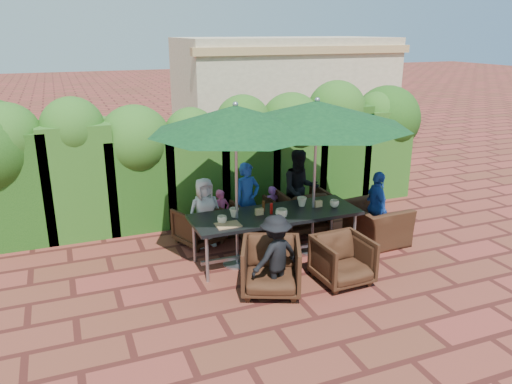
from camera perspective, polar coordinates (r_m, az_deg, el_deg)
name	(u,v)px	position (r m, az deg, el deg)	size (l,w,h in m)	color
ground	(265,263)	(7.72, 1.05, -8.07)	(80.00, 80.00, 0.00)	maroon
dining_table	(276,218)	(7.60, 2.25, -2.94)	(2.59, 0.90, 0.75)	black
umbrella_left	(236,119)	(7.00, -2.35, 8.29)	(2.47, 2.47, 2.46)	gray
umbrella_right	(317,114)	(7.51, 6.96, 8.85)	(2.82, 2.82, 2.46)	gray
chair_far_left	(199,224)	(8.32, -6.59, -3.62)	(0.67, 0.62, 0.68)	black
chair_far_mid	(256,217)	(8.52, -0.04, -2.91)	(0.68, 0.64, 0.70)	black
chair_far_right	(301,208)	(8.80, 5.22, -1.83)	(0.81, 0.76, 0.84)	black
chair_near_left	(271,265)	(6.76, 1.72, -8.29)	(0.78, 0.73, 0.80)	black
chair_near_right	(343,258)	(7.12, 9.90, -7.43)	(0.72, 0.67, 0.74)	black
chair_end_right	(375,217)	(8.54, 13.46, -2.78)	(0.99, 0.64, 0.87)	black
adult_far_left	(205,212)	(8.16, -5.87, -2.31)	(0.57, 0.34, 1.15)	silver
adult_far_mid	(247,200)	(8.50, -0.98, -0.88)	(0.46, 0.38, 1.29)	#1E49A6
adult_far_right	(300,189)	(8.85, 5.04, 0.31)	(0.68, 0.42, 1.42)	black
adult_near_left	(275,256)	(6.62, 2.24, -7.31)	(0.72, 0.33, 1.13)	black
adult_end_right	(377,207)	(8.52, 13.63, -1.65)	(0.71, 0.35, 1.20)	#1E49A6
child_left	(221,214)	(8.47, -3.97, -2.52)	(0.31, 0.25, 0.85)	#E55191
child_right	(273,208)	(8.79, 1.93, -1.89)	(0.29, 0.24, 0.81)	#A451B0
pedestrian_a	(257,143)	(11.63, 0.17, 5.59)	(1.66, 0.59, 1.78)	#278925
pedestrian_b	(287,138)	(12.21, 3.54, 6.13)	(0.85, 0.52, 1.77)	#E55191
pedestrian_c	(313,137)	(12.51, 6.52, 6.31)	(1.13, 0.52, 1.76)	gray
cup_a	(222,220)	(7.18, -3.91, -3.17)	(0.14, 0.14, 0.11)	beige
cup_b	(234,212)	(7.41, -2.50, -2.35)	(0.14, 0.14, 0.14)	beige
cup_c	(281,214)	(7.36, 2.92, -2.47)	(0.18, 0.18, 0.14)	beige
cup_d	(302,202)	(7.88, 5.26, -1.11)	(0.15, 0.15, 0.14)	beige
cup_e	(334,204)	(7.90, 8.94, -1.32)	(0.15, 0.15, 0.11)	beige
ketchup_bottle	(271,208)	(7.52, 1.77, -1.89)	(0.04, 0.04, 0.17)	#B20C0A
sauce_bottle	(264,206)	(7.61, 0.87, -1.64)	(0.04, 0.04, 0.17)	#4C230C
serving_tray	(228,225)	(7.11, -3.21, -3.78)	(0.35, 0.25, 0.02)	#AC8053
number_block_left	(259,212)	(7.49, 0.37, -2.26)	(0.12, 0.06, 0.10)	#DAB06F
number_block_right	(318,204)	(7.88, 7.12, -1.34)	(0.12, 0.06, 0.10)	#DAB06F
hedge_wall	(208,148)	(9.30, -5.50, 5.00)	(9.10, 1.60, 2.46)	#143C10
building	(284,94)	(14.85, 3.20, 11.09)	(6.20, 3.08, 3.20)	beige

